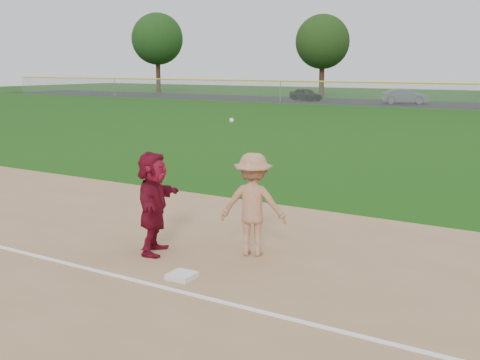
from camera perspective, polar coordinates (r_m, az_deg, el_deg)
The scene contains 9 objects.
ground at distance 9.94m, azimuth -4.67°, elevation -8.76°, with size 160.00×160.00×0.00m, color #17470D.
foul_line at distance 9.34m, azimuth -7.66°, elevation -9.96°, with size 60.00×0.10×0.01m, color white.
first_base at distance 9.63m, azimuth -5.51°, elevation -9.03°, with size 0.40×0.40×0.09m, color silver.
base_runner at distance 10.73m, azimuth -8.23°, elevation -2.15°, with size 1.70×0.54×1.84m, color maroon.
car_left at distance 58.81m, azimuth 6.25°, elevation 8.08°, with size 1.42×3.52×1.20m, color black.
car_mid at distance 55.30m, azimuth 15.36°, elevation 7.66°, with size 1.41×4.03×1.33m, color #585B60.
first_base_play at distance 10.54m, azimuth 1.26°, elevation -2.32°, with size 1.34×1.05×2.45m.
tree_0 at distance 77.54m, azimuth -7.84°, elevation 13.10°, with size 6.40×6.40×9.81m.
tree_1 at distance 66.54m, azimuth 7.83°, elevation 12.85°, with size 5.80×5.80×8.75m.
Camera 1 is at (5.65, -7.47, 3.32)m, focal length 45.00 mm.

